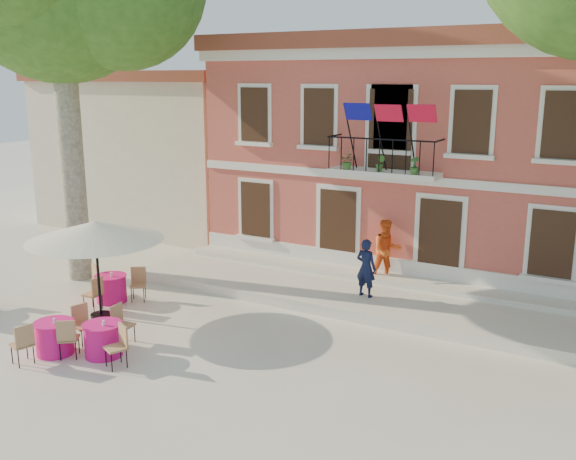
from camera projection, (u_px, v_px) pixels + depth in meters
The scene contains 10 objects.
ground at pixel (217, 341), 15.39m from camera, with size 90.00×90.00×0.00m, color beige.
main_building at pixel (430, 148), 22.04m from camera, with size 13.50×9.59×7.50m.
neighbor_west at pixel (183, 145), 28.47m from camera, with size 9.40×9.40×6.40m.
terrace at pixel (365, 296), 18.14m from camera, with size 14.00×3.40×0.30m, color silver.
patio_umbrella at pixel (95, 231), 16.43m from camera, with size 3.49×3.49×2.59m.
pedestrian_navy at pixel (366, 268), 17.49m from camera, with size 0.59×0.39×1.62m, color #0F1533.
pedestrian_orange at pixel (386, 250), 18.83m from camera, with size 0.89×0.69×1.83m, color #EE5A1C.
cafe_table_1 at pixel (103, 338), 14.52m from camera, with size 1.86×1.70×0.95m.
cafe_table_3 at pixel (111, 287), 18.02m from camera, with size 1.87×1.68×0.95m.
cafe_table_4 at pixel (54, 336), 14.63m from camera, with size 0.91×1.96×0.95m.
Camera 1 is at (8.47, -11.69, 6.21)m, focal length 40.00 mm.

